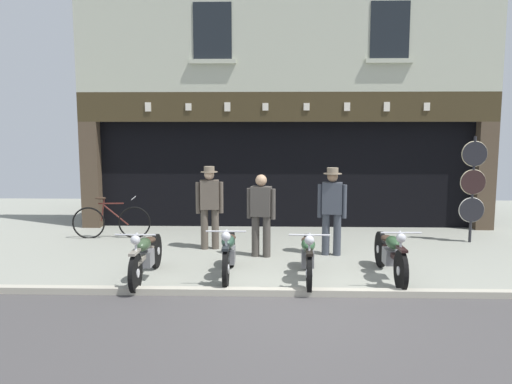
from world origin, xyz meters
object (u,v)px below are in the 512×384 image
Objects in this scene: salesman_left at (210,203)px; leaning_bicycle at (111,221)px; motorcycle_center_left at (229,252)px; motorcycle_center at (308,255)px; salesman_right at (332,207)px; advert_board_near at (188,161)px; tyre_sign_pole at (473,183)px; shopkeeper_center at (261,211)px; motorcycle_left at (146,255)px; motorcycle_center_right at (390,253)px.

leaning_bicycle is at bearing -29.80° from salesman_left.
motorcycle_center_left is 0.97× the size of motorcycle_center.
salesman_right is 1.67× the size of advert_board_near.
advert_board_near is 0.59× the size of leaning_bicycle.
motorcycle_center_left is 0.85× the size of tyre_sign_pole.
motorcycle_center is at bearing -142.58° from tyre_sign_pole.
tyre_sign_pole is 7.96m from leaning_bicycle.
leaning_bicycle is (-3.40, 1.55, -0.50)m from shopkeeper_center.
motorcycle_center is 0.88× the size of tyre_sign_pole.
leaning_bicycle is at bearing -7.59° from salesman_right.
motorcycle_center_left is 1.15× the size of salesman_left.
tyre_sign_pole is (5.56, 0.76, 0.35)m from salesman_left.
leaning_bicycle is at bearing -63.34° from motorcycle_left.
shopkeeper_center is at bearing -59.90° from motorcycle_center.
motorcycle_center_right is at bearing -47.47° from advert_board_near.
motorcycle_center_right is at bearing -177.13° from motorcycle_left.
motorcycle_center_right is 1.96× the size of advert_board_near.
motorcycle_center_left is at bearing -3.24° from motorcycle_center.
salesman_left is at bearing -74.71° from motorcycle_center_left.
salesman_right reaches higher than shopkeeper_center.
advert_board_near is at bearing -89.42° from motorcycle_left.
tyre_sign_pole reaches higher than salesman_left.
shopkeeper_center is 4.72m from tyre_sign_pole.
motorcycle_center_left is at bearing -72.71° from advert_board_near.
motorcycle_left is 0.99× the size of motorcycle_center_right.
salesman_left is 0.74× the size of tyre_sign_pole.
motorcycle_left is 1.17× the size of salesman_left.
motorcycle_center reaches higher than motorcycle_left.
motorcycle_center_left is 2.48m from salesman_right.
leaning_bicycle is (-2.34, 0.96, -0.56)m from salesman_left.
salesman_right is 0.75× the size of tyre_sign_pole.
motorcycle_center is (2.65, 0.06, 0.00)m from motorcycle_left.
advert_board_near is at bearing -57.37° from motorcycle_center.
motorcycle_center_right is 2.60m from shopkeeper_center.
shopkeeper_center is 0.93× the size of salesman_right.
tyre_sign_pole is at bearing -131.80° from motorcycle_center_right.
motorcycle_center_right is at bearing 159.53° from shopkeeper_center.
tyre_sign_pole reaches higher than motorcycle_center_left.
motorcycle_center is at bearing -59.46° from advert_board_near.
motorcycle_center_right is 1.16× the size of leaning_bicycle.
motorcycle_center_right is at bearing -130.75° from tyre_sign_pole.
motorcycle_center is at bearing 48.84° from leaning_bicycle.
advert_board_near is (-1.37, 4.41, 1.21)m from motorcycle_center_left.
salesman_right is 0.99× the size of leaning_bicycle.
salesman_left is 0.98× the size of leaning_bicycle.
salesman_left is at bearing -46.26° from motorcycle_center.
salesman_left is 2.68m from advert_board_near.
advert_board_near is at bearing -48.52° from motorcycle_center_right.
motorcycle_center_right is 0.88× the size of tyre_sign_pole.
motorcycle_center_left is at bearing -1.01° from motorcycle_center_right.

